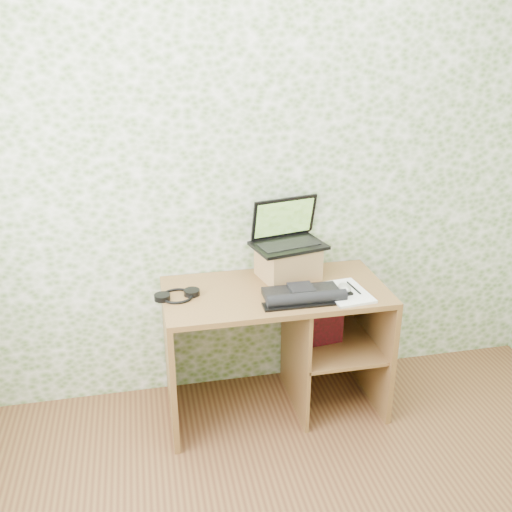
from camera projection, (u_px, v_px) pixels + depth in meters
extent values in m
plane|color=white|center=(263.00, 175.00, 3.13)|extent=(3.50, 0.00, 3.50)
cube|color=brown|center=(275.00, 292.00, 3.06)|extent=(1.20, 0.60, 0.03)
cube|color=brown|center=(170.00, 364.00, 3.10)|extent=(0.03, 0.60, 0.72)
cube|color=brown|center=(372.00, 341.00, 3.32)|extent=(0.03, 0.60, 0.72)
cube|color=brown|center=(295.00, 350.00, 3.23)|extent=(0.02, 0.56, 0.72)
cube|color=brown|center=(334.00, 342.00, 3.27)|extent=(0.46, 0.56, 0.02)
cube|color=brown|center=(320.00, 321.00, 3.54)|extent=(0.48, 0.02, 0.72)
cube|color=#A17D48|center=(288.00, 262.00, 3.18)|extent=(0.35, 0.31, 0.18)
cube|color=black|center=(288.00, 245.00, 3.14)|extent=(0.43, 0.34, 0.02)
cube|color=black|center=(289.00, 244.00, 3.12)|extent=(0.35, 0.21, 0.00)
cube|color=black|center=(284.00, 217.00, 3.18)|extent=(0.39, 0.15, 0.24)
cube|color=#2A4C15|center=(284.00, 218.00, 3.18)|extent=(0.35, 0.12, 0.20)
cube|color=black|center=(301.00, 292.00, 2.99)|extent=(0.40, 0.15, 0.03)
cube|color=black|center=(301.00, 291.00, 2.99)|extent=(0.13, 0.13, 0.05)
cylinder|color=black|center=(307.00, 298.00, 2.89)|extent=(0.42, 0.07, 0.06)
cube|color=black|center=(307.00, 303.00, 2.90)|extent=(0.45, 0.09, 0.01)
torus|color=black|center=(177.00, 296.00, 2.97)|extent=(0.20, 0.20, 0.01)
cylinder|color=black|center=(162.00, 297.00, 2.94)|extent=(0.08, 0.08, 0.03)
cylinder|color=black|center=(192.00, 292.00, 2.99)|extent=(0.08, 0.08, 0.03)
cube|color=white|center=(346.00, 293.00, 3.01)|extent=(0.24, 0.32, 0.01)
ellipsoid|color=silver|center=(344.00, 289.00, 2.99)|extent=(0.08, 0.11, 0.03)
cylinder|color=black|center=(354.00, 288.00, 3.04)|extent=(0.03, 0.15, 0.01)
cube|color=maroon|center=(322.00, 320.00, 3.19)|extent=(0.24, 0.10, 0.28)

